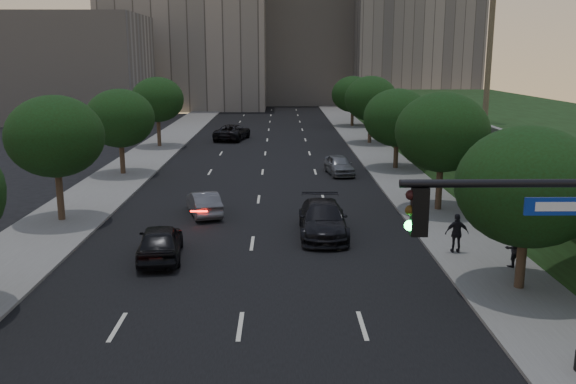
{
  "coord_description": "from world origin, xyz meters",
  "views": [
    {
      "loc": [
        1.31,
        -13.45,
        8.66
      ],
      "look_at": [
        1.62,
        9.09,
        3.6
      ],
      "focal_mm": 38.0,
      "sensor_mm": 36.0,
      "label": 1
    }
  ],
  "objects_px": {
    "sedan_far_left": "(232,132)",
    "pedestrian_b": "(513,248)",
    "sedan_mid_left": "(204,203)",
    "sedan_near_right": "(323,219)",
    "pedestrian_c": "(457,233)",
    "sedan_far_right": "(339,165)",
    "sedan_near_left": "(160,242)"
  },
  "relations": [
    {
      "from": "sedan_far_left",
      "to": "pedestrian_c",
      "type": "xyz_separation_m",
      "value": [
        12.76,
        -38.06,
        0.2
      ]
    },
    {
      "from": "sedan_mid_left",
      "to": "pedestrian_b",
      "type": "bearing_deg",
      "value": 130.04
    },
    {
      "from": "pedestrian_b",
      "to": "sedan_far_right",
      "type": "bearing_deg",
      "value": -93.0
    },
    {
      "from": "sedan_near_left",
      "to": "pedestrian_b",
      "type": "height_order",
      "value": "pedestrian_b"
    },
    {
      "from": "sedan_near_left",
      "to": "sedan_mid_left",
      "type": "height_order",
      "value": "sedan_near_left"
    },
    {
      "from": "sedan_near_left",
      "to": "sedan_near_right",
      "type": "relative_size",
      "value": 0.81
    },
    {
      "from": "sedan_far_left",
      "to": "pedestrian_b",
      "type": "bearing_deg",
      "value": 122.21
    },
    {
      "from": "sedan_mid_left",
      "to": "sedan_near_right",
      "type": "xyz_separation_m",
      "value": [
        6.32,
        -4.02,
        0.14
      ]
    },
    {
      "from": "sedan_mid_left",
      "to": "sedan_far_left",
      "type": "relative_size",
      "value": 0.69
    },
    {
      "from": "sedan_mid_left",
      "to": "sedan_near_right",
      "type": "relative_size",
      "value": 0.73
    },
    {
      "from": "sedan_mid_left",
      "to": "pedestrian_c",
      "type": "height_order",
      "value": "pedestrian_c"
    },
    {
      "from": "sedan_far_left",
      "to": "sedan_near_right",
      "type": "bearing_deg",
      "value": 113.65
    },
    {
      "from": "sedan_near_right",
      "to": "pedestrian_c",
      "type": "xyz_separation_m",
      "value": [
        5.69,
        -3.16,
        0.21
      ]
    },
    {
      "from": "sedan_near_right",
      "to": "pedestrian_b",
      "type": "bearing_deg",
      "value": -33.55
    },
    {
      "from": "sedan_far_left",
      "to": "sedan_near_right",
      "type": "relative_size",
      "value": 1.05
    },
    {
      "from": "sedan_near_right",
      "to": "sedan_near_left",
      "type": "bearing_deg",
      "value": -154.23
    },
    {
      "from": "sedan_far_left",
      "to": "sedan_near_right",
      "type": "distance_m",
      "value": 35.6
    },
    {
      "from": "pedestrian_b",
      "to": "pedestrian_c",
      "type": "bearing_deg",
      "value": -63.58
    },
    {
      "from": "pedestrian_c",
      "to": "pedestrian_b",
      "type": "bearing_deg",
      "value": 135.7
    },
    {
      "from": "sedan_near_right",
      "to": "pedestrian_b",
      "type": "xyz_separation_m",
      "value": [
        7.48,
        -5.05,
        0.11
      ]
    },
    {
      "from": "sedan_far_right",
      "to": "sedan_near_right",
      "type": "bearing_deg",
      "value": -106.17
    },
    {
      "from": "sedan_far_right",
      "to": "sedan_far_left",
      "type": "bearing_deg",
      "value": 108.16
    },
    {
      "from": "sedan_far_right",
      "to": "sedan_near_left",
      "type": "bearing_deg",
      "value": -124.49
    },
    {
      "from": "pedestrian_b",
      "to": "pedestrian_c",
      "type": "xyz_separation_m",
      "value": [
        -1.79,
        1.89,
        0.09
      ]
    },
    {
      "from": "sedan_near_right",
      "to": "pedestrian_b",
      "type": "height_order",
      "value": "pedestrian_b"
    },
    {
      "from": "sedan_near_right",
      "to": "sedan_far_left",
      "type": "bearing_deg",
      "value": 101.95
    },
    {
      "from": "sedan_near_right",
      "to": "sedan_far_right",
      "type": "distance_m",
      "value": 15.85
    },
    {
      "from": "sedan_far_left",
      "to": "pedestrian_b",
      "type": "relative_size",
      "value": 3.79
    },
    {
      "from": "sedan_near_right",
      "to": "pedestrian_c",
      "type": "distance_m",
      "value": 6.52
    },
    {
      "from": "sedan_far_left",
      "to": "pedestrian_b",
      "type": "xyz_separation_m",
      "value": [
        14.55,
        -39.95,
        0.11
      ]
    },
    {
      "from": "sedan_mid_left",
      "to": "sedan_far_left",
      "type": "bearing_deg",
      "value": -105.26
    },
    {
      "from": "sedan_near_right",
      "to": "sedan_far_right",
      "type": "relative_size",
      "value": 1.32
    }
  ]
}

